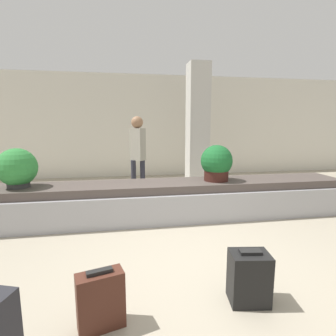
% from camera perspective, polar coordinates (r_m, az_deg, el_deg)
% --- Properties ---
extents(ground_plane, '(18.00, 18.00, 0.00)m').
position_cam_1_polar(ground_plane, '(3.22, 5.64, -21.02)').
color(ground_plane, '#9E937F').
extents(back_wall, '(18.00, 0.06, 3.20)m').
position_cam_1_polar(back_wall, '(8.53, -4.65, 9.06)').
color(back_wall, beige).
rests_on(back_wall, ground_plane).
extents(carousel, '(6.71, 0.93, 0.64)m').
position_cam_1_polar(carousel, '(4.69, 0.00, -7.03)').
color(carousel, '#9E9EA3').
rests_on(carousel, ground_plane).
extents(pillar, '(0.53, 0.53, 3.20)m').
position_cam_1_polar(pillar, '(7.01, 6.45, 9.00)').
color(pillar, beige).
rests_on(pillar, ground_plane).
extents(suitcase_1, '(0.39, 0.31, 0.51)m').
position_cam_1_polar(suitcase_1, '(2.71, 17.22, -21.78)').
color(suitcase_1, black).
rests_on(suitcase_1, ground_plane).
extents(suitcase_3, '(0.40, 0.26, 0.50)m').
position_cam_1_polar(suitcase_3, '(2.40, -14.44, -26.13)').
color(suitcase_3, '#472319').
rests_on(suitcase_3, ground_plane).
extents(potted_plant_0, '(0.61, 0.61, 0.63)m').
position_cam_1_polar(potted_plant_0, '(4.79, -29.99, -0.08)').
color(potted_plant_0, '#2D2D2D').
rests_on(potted_plant_0, carousel).
extents(potted_plant_1, '(0.57, 0.57, 0.64)m').
position_cam_1_polar(potted_plant_1, '(4.76, 10.51, 1.03)').
color(potted_plant_1, '#381914').
rests_on(potted_plant_1, carousel).
extents(traveler_0, '(0.35, 0.36, 1.82)m').
position_cam_1_polar(traveler_0, '(5.75, -6.62, 4.03)').
color(traveler_0, '#282833').
rests_on(traveler_0, ground_plane).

